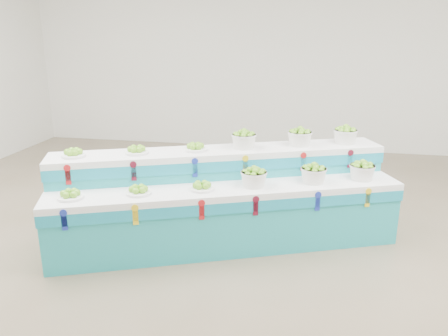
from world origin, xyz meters
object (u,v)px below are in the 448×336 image
Objects in this scene: display_stand at (224,199)px; basket_lower_left at (254,177)px; basket_upper_right at (345,135)px; plate_upper_mid at (136,149)px.

display_stand is 13.58× the size of basket_lower_left.
basket_upper_right is (0.98, 0.90, 0.30)m from basket_lower_left.
display_stand is 0.48m from basket_lower_left.
basket_upper_right reaches higher than basket_lower_left.
plate_upper_mid is 0.93× the size of basket_upper_right.
basket_upper_right is (2.28, 0.92, 0.06)m from plate_upper_mid.
plate_upper_mid is (-0.96, -0.13, 0.56)m from display_stand.
basket_upper_right is (1.32, 0.79, 0.61)m from display_stand.
basket_lower_left is at bearing 0.63° from plate_upper_mid.
basket_lower_left is (0.35, -0.12, 0.31)m from display_stand.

